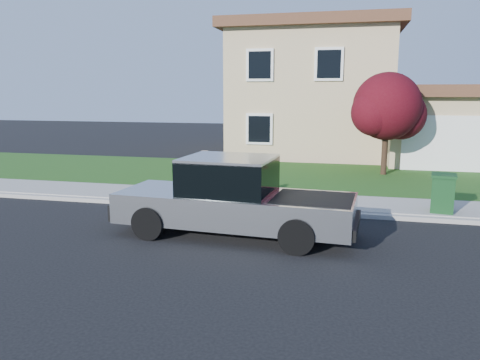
{
  "coord_description": "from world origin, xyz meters",
  "views": [
    {
      "loc": [
        2.06,
        -9.75,
        3.32
      ],
      "look_at": [
        -0.54,
        1.29,
        1.2
      ],
      "focal_mm": 35.0,
      "sensor_mm": 36.0,
      "label": 1
    }
  ],
  "objects_px": {
    "ornamental_tree": "(388,110)",
    "woman": "(205,183)",
    "trash_bin": "(443,193)",
    "pickup_truck": "(234,199)"
  },
  "relations": [
    {
      "from": "woman",
      "to": "trash_bin",
      "type": "distance_m",
      "value": 6.48
    },
    {
      "from": "trash_bin",
      "to": "ornamental_tree",
      "type": "bearing_deg",
      "value": 109.78
    },
    {
      "from": "pickup_truck",
      "to": "trash_bin",
      "type": "distance_m",
      "value": 5.85
    },
    {
      "from": "pickup_truck",
      "to": "ornamental_tree",
      "type": "bearing_deg",
      "value": 69.72
    },
    {
      "from": "pickup_truck",
      "to": "ornamental_tree",
      "type": "distance_m",
      "value": 9.96
    },
    {
      "from": "woman",
      "to": "trash_bin",
      "type": "xyz_separation_m",
      "value": [
        6.42,
        0.89,
        -0.15
      ]
    },
    {
      "from": "woman",
      "to": "trash_bin",
      "type": "bearing_deg",
      "value": -165.77
    },
    {
      "from": "woman",
      "to": "ornamental_tree",
      "type": "bearing_deg",
      "value": -121.15
    },
    {
      "from": "pickup_truck",
      "to": "trash_bin",
      "type": "bearing_deg",
      "value": 33.34
    },
    {
      "from": "ornamental_tree",
      "to": "woman",
      "type": "bearing_deg",
      "value": -127.49
    }
  ]
}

